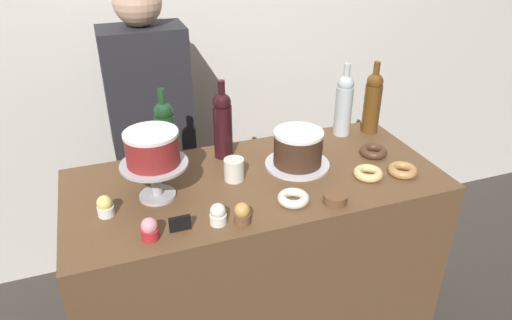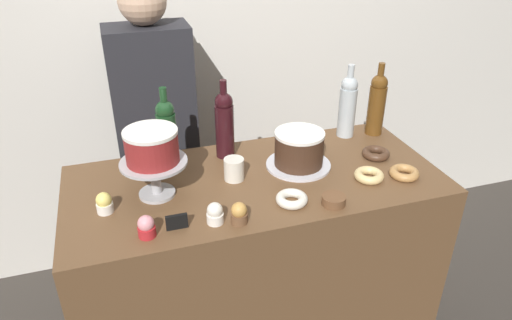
{
  "view_description": "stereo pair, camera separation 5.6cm",
  "coord_description": "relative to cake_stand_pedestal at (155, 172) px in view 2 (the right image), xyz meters",
  "views": [
    {
      "loc": [
        -0.52,
        -1.44,
        1.86
      ],
      "look_at": [
        0.0,
        0.0,
        1.01
      ],
      "focal_mm": 33.1,
      "sensor_mm": 36.0,
      "label": 1
    },
    {
      "loc": [
        -0.46,
        -1.46,
        1.86
      ],
      "look_at": [
        0.0,
        0.0,
        1.01
      ],
      "focal_mm": 33.1,
      "sensor_mm": 36.0,
      "label": 2
    }
  ],
  "objects": [
    {
      "name": "chocolate_round_cake",
      "position": [
        0.56,
        0.04,
        -0.02
      ],
      "size": [
        0.19,
        0.19,
        0.14
      ],
      "color": "#3D2619",
      "rests_on": "silver_serving_platter"
    },
    {
      "name": "white_layer_cake",
      "position": [
        0.0,
        -0.0,
        0.1
      ],
      "size": [
        0.18,
        0.18,
        0.12
      ],
      "color": "maroon",
      "rests_on": "cake_stand_pedestal"
    },
    {
      "name": "wine_bottle_dark_red",
      "position": [
        0.31,
        0.22,
        0.05
      ],
      "size": [
        0.08,
        0.08,
        0.33
      ],
      "color": "black",
      "rests_on": "display_counter"
    },
    {
      "name": "cake_stand_pedestal",
      "position": [
        0.0,
        0.0,
        0.0
      ],
      "size": [
        0.23,
        0.23,
        0.14
      ],
      "color": "#B2B2B7",
      "rests_on": "display_counter"
    },
    {
      "name": "donut_sugar",
      "position": [
        0.44,
        -0.19,
        -0.08
      ],
      "size": [
        0.11,
        0.11,
        0.03
      ],
      "color": "silver",
      "rests_on": "display_counter"
    },
    {
      "name": "cupcake_strawberry",
      "position": [
        -0.06,
        -0.23,
        -0.06
      ],
      "size": [
        0.06,
        0.06,
        0.07
      ],
      "color": "red",
      "rests_on": "display_counter"
    },
    {
      "name": "cupcake_lemon",
      "position": [
        -0.18,
        -0.05,
        -0.06
      ],
      "size": [
        0.06,
        0.06,
        0.07
      ],
      "color": "white",
      "rests_on": "display_counter"
    },
    {
      "name": "cupcake_caramel",
      "position": [
        0.24,
        -0.25,
        -0.06
      ],
      "size": [
        0.06,
        0.06,
        0.07
      ],
      "color": "brown",
      "rests_on": "display_counter"
    },
    {
      "name": "coffee_cup_ceramic",
      "position": [
        0.29,
        0.02,
        -0.05
      ],
      "size": [
        0.08,
        0.08,
        0.08
      ],
      "color": "silver",
      "rests_on": "display_counter"
    },
    {
      "name": "donut_maple",
      "position": [
        0.91,
        -0.16,
        -0.08
      ],
      "size": [
        0.11,
        0.11,
        0.03
      ],
      "color": "#B27F47",
      "rests_on": "display_counter"
    },
    {
      "name": "cupcake_vanilla",
      "position": [
        0.16,
        -0.22,
        -0.06
      ],
      "size": [
        0.06,
        0.06,
        0.07
      ],
      "color": "white",
      "rests_on": "display_counter"
    },
    {
      "name": "silver_serving_platter",
      "position": [
        0.56,
        0.04,
        -0.09
      ],
      "size": [
        0.26,
        0.26,
        0.01
      ],
      "color": "silver",
      "rests_on": "display_counter"
    },
    {
      "name": "wine_bottle_amber",
      "position": [
        1.0,
        0.22,
        0.05
      ],
      "size": [
        0.08,
        0.08,
        0.33
      ],
      "color": "#5B3814",
      "rests_on": "display_counter"
    },
    {
      "name": "price_sign_chalkboard",
      "position": [
        0.04,
        -0.22,
        -0.07
      ],
      "size": [
        0.07,
        0.01,
        0.05
      ],
      "color": "black",
      "rests_on": "display_counter"
    },
    {
      "name": "cookie_stack",
      "position": [
        0.58,
        -0.24,
        -0.08
      ],
      "size": [
        0.08,
        0.08,
        0.03
      ],
      "color": "brown",
      "rests_on": "display_counter"
    },
    {
      "name": "donut_chocolate",
      "position": [
        0.89,
        0.02,
        -0.08
      ],
      "size": [
        0.11,
        0.11,
        0.03
      ],
      "color": "#472D1E",
      "rests_on": "display_counter"
    },
    {
      "name": "wine_bottle_clear",
      "position": [
        0.87,
        0.24,
        0.05
      ],
      "size": [
        0.08,
        0.08,
        0.33
      ],
      "color": "#B2BCC1",
      "rests_on": "display_counter"
    },
    {
      "name": "display_counter",
      "position": [
        0.37,
        0.0,
        -0.56
      ],
      "size": [
        1.42,
        0.64,
        0.93
      ],
      "color": "brown",
      "rests_on": "ground_plane"
    },
    {
      "name": "wine_bottle_green",
      "position": [
        0.08,
        0.2,
        0.05
      ],
      "size": [
        0.08,
        0.08,
        0.33
      ],
      "color": "#193D1E",
      "rests_on": "display_counter"
    },
    {
      "name": "back_wall",
      "position": [
        0.37,
        0.9,
        0.27
      ],
      "size": [
        6.0,
        0.05,
        2.6
      ],
      "color": "silver",
      "rests_on": "ground_plane"
    },
    {
      "name": "donut_glazed",
      "position": [
        0.78,
        -0.13,
        -0.08
      ],
      "size": [
        0.11,
        0.11,
        0.03
      ],
      "color": "#E0C17F",
      "rests_on": "display_counter"
    },
    {
      "name": "barista_figure",
      "position": [
        0.07,
        0.58,
        -0.19
      ],
      "size": [
        0.36,
        0.22,
        1.6
      ],
      "color": "black",
      "rests_on": "ground_plane"
    }
  ]
}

